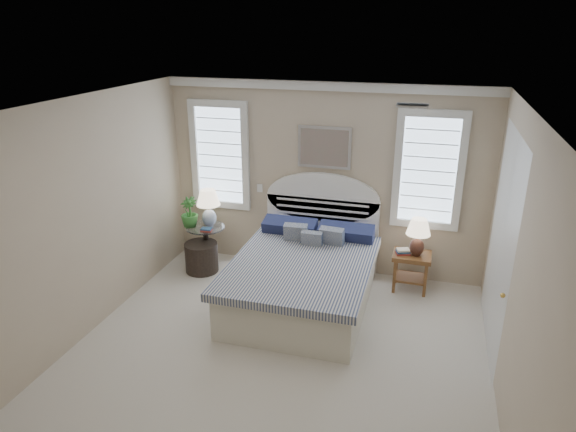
# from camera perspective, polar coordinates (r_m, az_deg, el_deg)

# --- Properties ---
(floor) EXTENTS (4.50, 5.00, 0.01)m
(floor) POSITION_cam_1_polar(r_m,az_deg,el_deg) (5.66, -2.00, -16.51)
(floor) COLOR #BDB1A1
(floor) RESTS_ON ground
(ceiling) EXTENTS (4.50, 5.00, 0.01)m
(ceiling) POSITION_cam_1_polar(r_m,az_deg,el_deg) (4.56, -2.43, 11.61)
(ceiling) COLOR white
(ceiling) RESTS_ON wall_back
(wall_back) EXTENTS (4.50, 0.02, 2.70)m
(wall_back) POSITION_cam_1_polar(r_m,az_deg,el_deg) (7.22, 4.02, 4.04)
(wall_back) COLOR tan
(wall_back) RESTS_ON floor
(wall_left) EXTENTS (0.02, 5.00, 2.70)m
(wall_left) POSITION_cam_1_polar(r_m,az_deg,el_deg) (6.00, -23.06, -1.18)
(wall_left) COLOR tan
(wall_left) RESTS_ON floor
(wall_right) EXTENTS (0.02, 5.00, 2.70)m
(wall_right) POSITION_cam_1_polar(r_m,az_deg,el_deg) (4.82, 24.36, -6.76)
(wall_right) COLOR tan
(wall_right) RESTS_ON floor
(crown_molding) EXTENTS (4.50, 0.08, 0.12)m
(crown_molding) POSITION_cam_1_polar(r_m,az_deg,el_deg) (6.92, 4.22, 14.22)
(crown_molding) COLOR silver
(crown_molding) RESTS_ON wall_back
(hvac_vent) EXTENTS (0.30, 0.20, 0.02)m
(hvac_vent) POSITION_cam_1_polar(r_m,az_deg,el_deg) (5.13, 13.67, 11.85)
(hvac_vent) COLOR #B2B2B2
(hvac_vent) RESTS_ON ceiling
(switch_plate) EXTENTS (0.08, 0.01, 0.12)m
(switch_plate) POSITION_cam_1_polar(r_m,az_deg,el_deg) (7.51, -3.15, 3.13)
(switch_plate) COLOR silver
(switch_plate) RESTS_ON wall_back
(window_left) EXTENTS (0.90, 0.06, 1.60)m
(window_left) POSITION_cam_1_polar(r_m,az_deg,el_deg) (7.60, -7.54, 6.71)
(window_left) COLOR #C9E3FF
(window_left) RESTS_ON wall_back
(window_right) EXTENTS (0.90, 0.06, 1.60)m
(window_right) POSITION_cam_1_polar(r_m,az_deg,el_deg) (6.99, 15.36, 4.90)
(window_right) COLOR #C9E3FF
(window_right) RESTS_ON wall_back
(painting) EXTENTS (0.74, 0.04, 0.58)m
(painting) POSITION_cam_1_polar(r_m,az_deg,el_deg) (7.06, 4.04, 7.60)
(painting) COLOR silver
(painting) RESTS_ON wall_back
(closet_door) EXTENTS (0.02, 1.80, 2.40)m
(closet_door) POSITION_cam_1_polar(r_m,az_deg,el_deg) (5.96, 22.60, -2.84)
(closet_door) COLOR silver
(closet_door) RESTS_ON floor
(bed) EXTENTS (1.72, 2.28, 1.47)m
(bed) POSITION_cam_1_polar(r_m,az_deg,el_deg) (6.64, 1.87, -6.48)
(bed) COLOR silver
(bed) RESTS_ON floor
(side_table_left) EXTENTS (0.56, 0.56, 0.63)m
(side_table_left) POSITION_cam_1_polar(r_m,az_deg,el_deg) (7.66, -9.07, -2.87)
(side_table_left) COLOR black
(side_table_left) RESTS_ON floor
(nightstand_right) EXTENTS (0.50, 0.40, 0.53)m
(nightstand_right) POSITION_cam_1_polar(r_m,az_deg,el_deg) (7.10, 13.54, -5.18)
(nightstand_right) COLOR brown
(nightstand_right) RESTS_ON floor
(floor_pot) EXTENTS (0.48, 0.48, 0.43)m
(floor_pot) POSITION_cam_1_polar(r_m,az_deg,el_deg) (7.59, -9.58, -4.53)
(floor_pot) COLOR black
(floor_pot) RESTS_ON floor
(lamp_left) EXTENTS (0.35, 0.35, 0.56)m
(lamp_left) POSITION_cam_1_polar(r_m,az_deg,el_deg) (7.47, -8.83, 1.35)
(lamp_left) COLOR white
(lamp_left) RESTS_ON side_table_left
(lamp_right) EXTENTS (0.37, 0.37, 0.52)m
(lamp_right) POSITION_cam_1_polar(r_m,az_deg,el_deg) (6.90, 14.26, -1.84)
(lamp_right) COLOR black
(lamp_right) RESTS_ON nightstand_right
(potted_plant) EXTENTS (0.28, 0.28, 0.44)m
(potted_plant) POSITION_cam_1_polar(r_m,az_deg,el_deg) (7.53, -10.91, 0.41)
(potted_plant) COLOR #3A722D
(potted_plant) RESTS_ON side_table_left
(books_left) EXTENTS (0.17, 0.13, 0.04)m
(books_left) POSITION_cam_1_polar(r_m,az_deg,el_deg) (7.40, -9.05, -1.50)
(books_left) COLOR #A23228
(books_left) RESTS_ON side_table_left
(books_right) EXTENTS (0.21, 0.18, 0.07)m
(books_right) POSITION_cam_1_polar(r_m,az_deg,el_deg) (7.00, 12.65, -3.88)
(books_right) COLOR #A23228
(books_right) RESTS_ON nightstand_right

